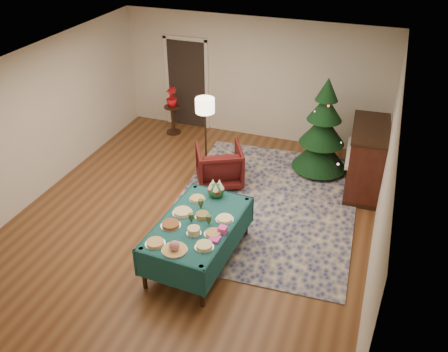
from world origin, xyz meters
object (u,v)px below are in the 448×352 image
(gift_box, at_px, (223,230))
(christmas_tree, at_px, (323,131))
(side_table, at_px, (173,120))
(piano, at_px, (366,159))
(armchair, at_px, (219,164))
(floor_lamp, at_px, (205,110))
(buffet_table, at_px, (198,230))
(potted_plant, at_px, (172,101))

(gift_box, distance_m, christmas_tree, 3.55)
(side_table, bearing_deg, christmas_tree, -9.56)
(gift_box, distance_m, piano, 3.54)
(gift_box, xyz_separation_m, armchair, (-0.90, 2.32, -0.35))
(floor_lamp, bearing_deg, armchair, -43.75)
(buffet_table, height_order, piano, piano)
(side_table, bearing_deg, potted_plant, 0.00)
(armchair, distance_m, side_table, 2.48)
(side_table, xyz_separation_m, piano, (4.43, -0.96, 0.30))
(buffet_table, xyz_separation_m, gift_box, (0.43, -0.11, 0.19))
(buffet_table, bearing_deg, armchair, 102.04)
(piano, bearing_deg, floor_lamp, -173.86)
(potted_plant, relative_size, piano, 0.30)
(gift_box, distance_m, armchair, 2.52)
(armchair, xyz_separation_m, piano, (2.64, 0.76, 0.19))
(floor_lamp, bearing_deg, piano, 6.14)
(floor_lamp, bearing_deg, potted_plant, 135.99)
(armchair, distance_m, piano, 2.76)
(gift_box, bearing_deg, side_table, 123.62)
(armchair, bearing_deg, floor_lamp, -71.54)
(potted_plant, bearing_deg, buffet_table, -60.16)
(potted_plant, relative_size, christmas_tree, 0.23)
(piano, bearing_deg, side_table, 167.74)
(buffet_table, relative_size, armchair, 2.24)
(floor_lamp, bearing_deg, christmas_tree, 17.76)
(armchair, height_order, floor_lamp, floor_lamp)
(armchair, bearing_deg, gift_box, 83.49)
(buffet_table, xyz_separation_m, piano, (2.17, 2.97, 0.04))
(floor_lamp, distance_m, piano, 3.18)
(floor_lamp, xyz_separation_m, christmas_tree, (2.19, 0.70, -0.42))
(christmas_tree, bearing_deg, piano, -22.23)
(armchair, relative_size, potted_plant, 1.93)
(armchair, distance_m, christmas_tree, 2.12)
(gift_box, xyz_separation_m, floor_lamp, (-1.35, 2.75, 0.53))
(piano, bearing_deg, armchair, -164.04)
(christmas_tree, bearing_deg, armchair, -147.17)
(side_table, height_order, christmas_tree, christmas_tree)
(floor_lamp, bearing_deg, side_table, 135.99)
(floor_lamp, relative_size, potted_plant, 3.44)
(armchair, xyz_separation_m, christmas_tree, (1.74, 1.12, 0.46))
(buffet_table, height_order, gift_box, gift_box)
(side_table, bearing_deg, gift_box, -56.38)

